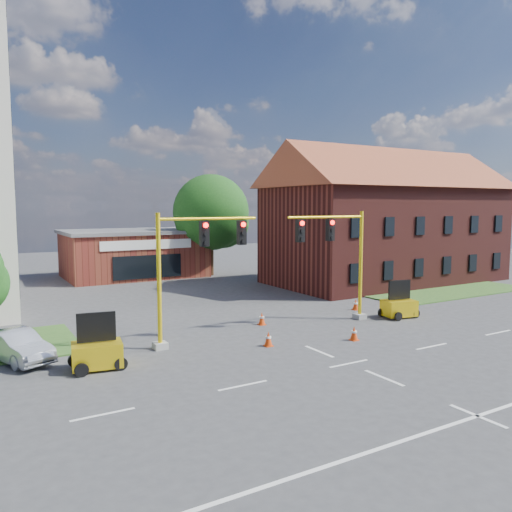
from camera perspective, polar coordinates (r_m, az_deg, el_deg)
name	(u,v)px	position (r m, az deg, el deg)	size (l,w,h in m)	color
ground	(349,364)	(21.43, 10.56, -12.00)	(120.00, 120.00, 0.00)	#3C3C3E
grass_verge_ne	(453,292)	(40.31, 21.62, -3.88)	(14.00, 4.00, 0.08)	#2D5620
lane_markings	(404,386)	(19.39, 16.55, -14.05)	(60.00, 36.00, 0.01)	white
brick_shop	(134,253)	(47.50, -13.79, 0.34)	(12.40, 8.40, 4.30)	maroon
townhouse_row	(387,213)	(44.43, 14.76, 4.82)	(21.00, 11.00, 11.50)	#511C18
tree_large	(214,215)	(47.06, -4.81, 4.70)	(7.43, 7.07, 9.44)	#382414
signal_mast_west	(193,262)	(23.36, -7.25, -0.63)	(5.30, 0.60, 6.20)	#999994
signal_mast_east	(338,253)	(27.93, 9.41, 0.37)	(5.30, 0.60, 6.20)	#999994
trailer_west	(97,352)	(21.23, -17.70, -10.42)	(2.10, 1.57, 2.19)	yellow
trailer_east	(399,306)	(30.45, 16.02, -5.55)	(2.04, 1.56, 2.09)	yellow
cone_a	(268,339)	(23.47, 1.42, -9.47)	(0.40, 0.40, 0.70)	red
cone_b	(262,319)	(27.52, 0.67, -7.19)	(0.40, 0.40, 0.70)	red
cone_c	(354,333)	(24.92, 11.15, -8.68)	(0.40, 0.40, 0.70)	red
cone_d	(356,305)	(32.00, 11.32, -5.47)	(0.40, 0.40, 0.70)	red
pickup_white	(361,280)	(39.65, 11.91, -2.75)	(2.42, 5.25, 1.46)	white
sedan_silver_front	(16,346)	(23.43, -25.70, -9.25)	(1.40, 4.03, 1.33)	#B6B9BE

